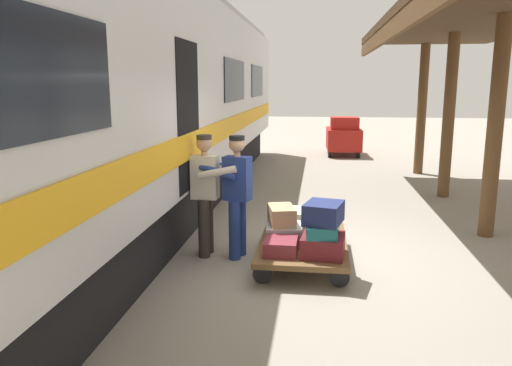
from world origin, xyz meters
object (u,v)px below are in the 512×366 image
object	(u,v)px
suitcase_slate_roller	(323,236)
suitcase_maroon_trunk	(323,245)
suitcase_cream_canvas	(286,219)
suitcase_navy_fabric	(324,213)
suitcase_brown_leather	(323,225)
suitcase_gray_aluminum	(284,232)
suitcase_burgundy_valise	(281,246)
suitcase_tan_vintage	(282,215)
suitcase_teal_softside	(321,229)
porter_by_door	(207,191)
train_car	(83,108)
porter_in_overalls	(236,192)
luggage_cart	(303,244)
baggage_tug	(344,137)

from	to	relation	value
suitcase_slate_roller	suitcase_maroon_trunk	size ratio (longest dim) A/B	1.10
suitcase_cream_canvas	suitcase_navy_fabric	size ratio (longest dim) A/B	1.06
suitcase_cream_canvas	suitcase_slate_roller	bearing A→B (deg)	134.83
suitcase_brown_leather	suitcase_navy_fabric	xyz separation A→B (m)	(0.00, 1.03, 0.44)
suitcase_slate_roller	suitcase_brown_leather	bearing A→B (deg)	-90.00
suitcase_brown_leather	suitcase_gray_aluminum	size ratio (longest dim) A/B	0.92
suitcase_burgundy_valise	suitcase_tan_vintage	size ratio (longest dim) A/B	0.92
suitcase_teal_softside	suitcase_tan_vintage	world-z (taller)	suitcase_tan_vintage
suitcase_burgundy_valise	porter_by_door	distance (m)	1.40
suitcase_cream_canvas	suitcase_gray_aluminum	bearing A→B (deg)	90.00
train_car	porter_by_door	size ratio (longest dim) A/B	12.75
suitcase_burgundy_valise	porter_by_door	size ratio (longest dim) A/B	0.28
train_car	suitcase_navy_fabric	distance (m)	3.62
suitcase_maroon_trunk	suitcase_cream_canvas	bearing A→B (deg)	-63.57
suitcase_brown_leather	porter_by_door	bearing A→B (deg)	12.30
suitcase_cream_canvas	suitcase_gray_aluminum	world-z (taller)	suitcase_cream_canvas
suitcase_burgundy_valise	suitcase_gray_aluminum	world-z (taller)	suitcase_gray_aluminum
suitcase_burgundy_valise	porter_by_door	xyz separation A→B (m)	(1.09, -0.70, 0.53)
suitcase_burgundy_valise	suitcase_gray_aluminum	distance (m)	0.53
suitcase_navy_fabric	porter_in_overalls	xyz separation A→B (m)	(1.19, -0.65, 0.09)
luggage_cart	baggage_tug	bearing A→B (deg)	-95.44
suitcase_brown_leather	porter_in_overalls	distance (m)	1.36
suitcase_burgundy_valise	suitcase_navy_fabric	size ratio (longest dim) A/B	0.93
suitcase_brown_leather	porter_by_door	size ratio (longest dim) A/B	0.31
suitcase_burgundy_valise	suitcase_maroon_trunk	bearing A→B (deg)	180.00
suitcase_navy_fabric	suitcase_tan_vintage	world-z (taller)	suitcase_navy_fabric
luggage_cart	suitcase_teal_softside	distance (m)	0.67
suitcase_teal_softside	porter_by_door	world-z (taller)	porter_by_door
porter_in_overalls	baggage_tug	xyz separation A→B (m)	(-1.94, -10.39, -0.30)
suitcase_cream_canvas	porter_in_overalls	world-z (taller)	porter_in_overalls
train_car	suitcase_burgundy_valise	xyz separation A→B (m)	(-2.82, 0.71, -1.66)
suitcase_brown_leather	suitcase_slate_roller	bearing A→B (deg)	90.00
suitcase_gray_aluminum	baggage_tug	bearing A→B (deg)	-96.85
suitcase_navy_fabric	suitcase_tan_vintage	size ratio (longest dim) A/B	0.99
suitcase_brown_leather	suitcase_navy_fabric	bearing A→B (deg)	89.79
suitcase_tan_vintage	porter_in_overalls	world-z (taller)	porter_in_overalls
luggage_cart	porter_in_overalls	size ratio (longest dim) A/B	1.12
suitcase_slate_roller	porter_in_overalls	xyz separation A→B (m)	(1.19, -0.14, 0.54)
porter_by_door	baggage_tug	size ratio (longest dim) A/B	0.98
suitcase_tan_vintage	suitcase_cream_canvas	bearing A→B (deg)	-93.51
luggage_cart	suitcase_gray_aluminum	size ratio (longest dim) A/B	3.35
luggage_cart	porter_by_door	distance (m)	1.52
suitcase_burgundy_valise	baggage_tug	xyz separation A→B (m)	(-1.26, -11.05, 0.23)
suitcase_navy_fabric	porter_by_door	distance (m)	1.75
suitcase_slate_roller	baggage_tug	bearing A→B (deg)	-94.04
suitcase_burgundy_valise	porter_in_overalls	distance (m)	1.08
luggage_cart	baggage_tug	size ratio (longest dim) A/B	1.10
baggage_tug	porter_in_overalls	bearing A→B (deg)	79.44
suitcase_slate_roller	suitcase_gray_aluminum	distance (m)	0.52
luggage_cart	suitcase_cream_canvas	xyz separation A→B (m)	(0.26, -0.52, 0.19)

